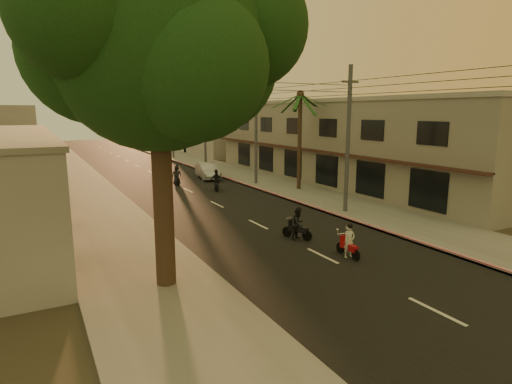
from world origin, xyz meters
TOP-DOWN VIEW (x-y plane):
  - ground at (0.00, 0.00)m, footprint 160.00×160.00m
  - road at (0.00, 20.00)m, footprint 10.00×140.00m
  - sidewalk_right at (7.50, 20.00)m, footprint 5.00×140.00m
  - sidewalk_left at (-7.50, 20.00)m, footprint 5.00×140.00m
  - curb_stripe at (5.10, 15.00)m, footprint 0.20×60.00m
  - shophouse_row at (13.95, 18.00)m, footprint 8.80×34.20m
  - distant_tower at (16.00, 56.00)m, footprint 12.10×12.10m
  - broadleaf_tree at (-6.61, 2.14)m, footprint 9.60×8.70m
  - palm_tree at (8.00, 16.00)m, footprint 5.00×5.00m
  - utility_poles at (6.20, 20.00)m, footprint 1.20×48.26m
  - filler_right at (14.00, 45.00)m, footprint 8.00×14.00m
  - filler_left_far at (-14.00, 52.00)m, footprint 8.00×14.00m
  - scooter_red at (0.92, 1.37)m, footprint 0.60×1.60m
  - scooter_mid_a at (0.46, 4.65)m, footprint 1.23×1.59m
  - scooter_mid_b at (1.98, 18.82)m, footprint 1.23×1.69m
  - scooter_far_a at (-0.00, 22.89)m, footprint 0.99×1.83m
  - parked_car at (3.71, 25.05)m, footprint 2.95×5.04m

SIDE VIEW (x-z plane):
  - ground at x=0.00m, z-range 0.00..0.00m
  - road at x=0.00m, z-range 0.00..0.02m
  - sidewalk_right at x=7.50m, z-range 0.00..0.12m
  - sidewalk_left at x=-7.50m, z-range 0.00..0.12m
  - curb_stripe at x=5.10m, z-range 0.00..0.20m
  - scooter_red at x=0.92m, z-range -0.10..1.46m
  - parked_car at x=3.71m, z-range 0.00..1.50m
  - scooter_mid_a at x=0.46m, z-range -0.07..1.61m
  - scooter_mid_b at x=1.98m, z-range -0.08..1.66m
  - scooter_far_a at x=0.00m, z-range -0.09..1.72m
  - filler_right at x=14.00m, z-range 0.00..6.00m
  - filler_left_far at x=-14.00m, z-range 0.00..7.00m
  - shophouse_row at x=13.95m, z-range 0.00..7.30m
  - utility_poles at x=6.20m, z-range 2.04..11.04m
  - palm_tree at x=8.00m, z-range 3.05..11.25m
  - broadleaf_tree at x=-6.61m, z-range 2.43..14.53m
  - distant_tower at x=16.00m, z-range 0.00..28.00m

